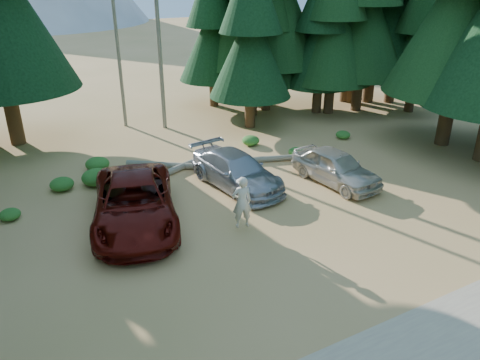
{
  "coord_description": "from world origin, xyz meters",
  "views": [
    {
      "loc": [
        -8.16,
        -11.74,
        8.86
      ],
      "look_at": [
        -0.17,
        3.04,
        1.25
      ],
      "focal_mm": 35.0,
      "sensor_mm": 36.0,
      "label": 1
    }
  ],
  "objects_px": {
    "red_pickup": "(135,203)",
    "frisbee_player": "(242,202)",
    "silver_minivan_center": "(237,171)",
    "log_left": "(184,166)",
    "log_mid": "(163,165)",
    "silver_minivan_right": "(336,167)",
    "log_right": "(249,160)"
  },
  "relations": [
    {
      "from": "red_pickup",
      "to": "frisbee_player",
      "type": "xyz_separation_m",
      "value": [
        3.3,
        -2.32,
        0.28
      ]
    },
    {
      "from": "silver_minivan_center",
      "to": "log_left",
      "type": "bearing_deg",
      "value": 104.81
    },
    {
      "from": "silver_minivan_center",
      "to": "log_left",
      "type": "relative_size",
      "value": 1.19
    },
    {
      "from": "red_pickup",
      "to": "log_mid",
      "type": "relative_size",
      "value": 1.76
    },
    {
      "from": "silver_minivan_center",
      "to": "silver_minivan_right",
      "type": "distance_m",
      "value": 4.46
    },
    {
      "from": "log_left",
      "to": "frisbee_player",
      "type": "bearing_deg",
      "value": -115.58
    },
    {
      "from": "frisbee_player",
      "to": "log_mid",
      "type": "bearing_deg",
      "value": -73.68
    },
    {
      "from": "red_pickup",
      "to": "log_mid",
      "type": "height_order",
      "value": "red_pickup"
    },
    {
      "from": "silver_minivan_right",
      "to": "log_left",
      "type": "relative_size",
      "value": 1.03
    },
    {
      "from": "frisbee_player",
      "to": "log_right",
      "type": "distance_m",
      "value": 6.68
    },
    {
      "from": "silver_minivan_center",
      "to": "log_right",
      "type": "height_order",
      "value": "silver_minivan_center"
    },
    {
      "from": "silver_minivan_center",
      "to": "log_left",
      "type": "height_order",
      "value": "silver_minivan_center"
    },
    {
      "from": "red_pickup",
      "to": "frisbee_player",
      "type": "distance_m",
      "value": 4.04
    },
    {
      "from": "log_left",
      "to": "log_mid",
      "type": "height_order",
      "value": "log_left"
    },
    {
      "from": "silver_minivan_right",
      "to": "log_mid",
      "type": "relative_size",
      "value": 1.23
    },
    {
      "from": "silver_minivan_center",
      "to": "frisbee_player",
      "type": "bearing_deg",
      "value": -123.19
    },
    {
      "from": "frisbee_player",
      "to": "log_left",
      "type": "height_order",
      "value": "frisbee_player"
    },
    {
      "from": "log_mid",
      "to": "red_pickup",
      "type": "bearing_deg",
      "value": -84.36
    },
    {
      "from": "silver_minivan_right",
      "to": "frisbee_player",
      "type": "xyz_separation_m",
      "value": [
        -5.73,
        -1.72,
        0.4
      ]
    },
    {
      "from": "silver_minivan_center",
      "to": "log_right",
      "type": "distance_m",
      "value": 2.9
    },
    {
      "from": "silver_minivan_right",
      "to": "log_mid",
      "type": "distance_m",
      "value": 8.25
    },
    {
      "from": "red_pickup",
      "to": "log_right",
      "type": "height_order",
      "value": "red_pickup"
    },
    {
      "from": "silver_minivan_center",
      "to": "log_left",
      "type": "xyz_separation_m",
      "value": [
        -1.27,
        3.0,
        -0.6
      ]
    },
    {
      "from": "frisbee_player",
      "to": "log_right",
      "type": "relative_size",
      "value": 0.43
    },
    {
      "from": "silver_minivan_right",
      "to": "silver_minivan_center",
      "type": "bearing_deg",
      "value": 150.71
    },
    {
      "from": "log_mid",
      "to": "log_left",
      "type": "bearing_deg",
      "value": 1.95
    },
    {
      "from": "log_left",
      "to": "red_pickup",
      "type": "bearing_deg",
      "value": -153.79
    },
    {
      "from": "log_mid",
      "to": "log_right",
      "type": "distance_m",
      "value": 4.27
    },
    {
      "from": "red_pickup",
      "to": "frisbee_player",
      "type": "relative_size",
      "value": 3.2
    },
    {
      "from": "silver_minivan_right",
      "to": "frisbee_player",
      "type": "height_order",
      "value": "frisbee_player"
    },
    {
      "from": "log_left",
      "to": "log_mid",
      "type": "relative_size",
      "value": 1.19
    },
    {
      "from": "silver_minivan_center",
      "to": "silver_minivan_right",
      "type": "xyz_separation_m",
      "value": [
        4.11,
        -1.75,
        0.01
      ]
    }
  ]
}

